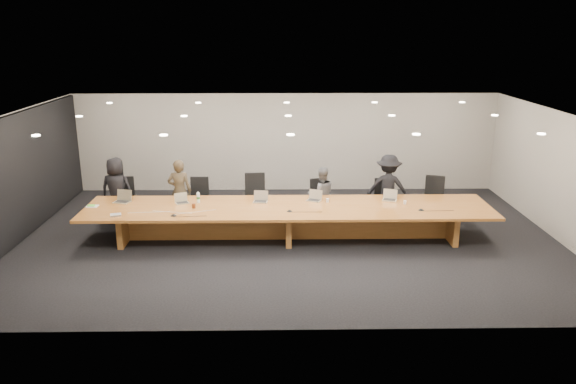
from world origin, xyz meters
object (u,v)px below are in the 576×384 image
(laptop_b, at_px, (182,198))
(laptop_e, at_px, (390,195))
(chair_far_right, at_px, (433,199))
(laptop_d, at_px, (314,196))
(person_c, at_px, (321,195))
(mic_left, at_px, (174,215))
(conference_table, at_px, (288,216))
(chair_left, at_px, (199,199))
(person_b, at_px, (180,191))
(laptop_c, at_px, (260,197))
(water_bottle, at_px, (198,198))
(chair_far_left, at_px, (125,199))
(chair_mid_left, at_px, (255,198))
(av_box, at_px, (116,215))
(paper_cup_far, at_px, (405,202))
(laptop_a, at_px, (121,197))
(chair_mid_right, at_px, (321,199))
(chair_right, at_px, (385,199))
(mic_center, at_px, (289,211))
(paper_cup_near, at_px, (328,200))
(person_a, at_px, (117,190))
(person_d, at_px, (388,188))
(mic_right, at_px, (421,210))
(amber_mug, at_px, (194,206))

(laptop_b, bearing_deg, laptop_e, -22.19)
(chair_far_right, height_order, laptop_d, chair_far_right)
(person_c, bearing_deg, mic_left, 17.96)
(conference_table, xyz_separation_m, chair_far_right, (3.56, 1.17, 0.03))
(chair_left, distance_m, person_b, 0.52)
(person_b, bearing_deg, person_c, 179.66)
(laptop_c, xyz_separation_m, water_bottle, (-1.40, -0.02, -0.01))
(chair_far_left, height_order, chair_mid_left, chair_mid_left)
(av_box, bearing_deg, conference_table, -9.04)
(conference_table, bearing_deg, paper_cup_far, 2.97)
(laptop_a, height_order, mic_left, laptop_a)
(chair_mid_right, bearing_deg, conference_table, -141.80)
(chair_right, bearing_deg, chair_far_right, -16.88)
(mic_left, height_order, mic_center, mic_left)
(person_c, bearing_deg, paper_cup_near, 85.20)
(person_a, relative_size, laptop_a, 4.49)
(paper_cup_near, bearing_deg, water_bottle, 179.84)
(conference_table, distance_m, laptop_b, 2.43)
(person_a, xyz_separation_m, av_box, (0.48, -1.84, -0.03))
(person_a, height_order, laptop_a, person_a)
(laptop_c, bearing_deg, mic_left, -145.67)
(chair_far_left, xyz_separation_m, laptop_d, (4.56, -0.88, 0.33))
(chair_left, height_order, person_a, person_a)
(chair_right, relative_size, av_box, 4.56)
(person_c, distance_m, person_d, 1.65)
(laptop_e, distance_m, mic_right, 0.93)
(person_a, bearing_deg, person_d, -174.11)
(chair_far_left, bearing_deg, conference_table, -27.12)
(chair_left, bearing_deg, mic_right, -16.89)
(chair_left, relative_size, mic_center, 8.80)
(mic_center, bearing_deg, chair_far_right, 23.21)
(laptop_d, xyz_separation_m, water_bottle, (-2.62, -0.10, -0.01))
(av_box, bearing_deg, laptop_a, 79.36)
(person_b, xyz_separation_m, amber_mug, (0.52, -1.25, 0.02))
(chair_far_left, distance_m, chair_far_right, 7.53)
(laptop_a, distance_m, av_box, 0.95)
(conference_table, distance_m, laptop_a, 3.81)
(conference_table, relative_size, chair_far_right, 8.12)
(chair_far_left, xyz_separation_m, paper_cup_far, (6.59, -1.17, 0.25))
(laptop_d, distance_m, paper_cup_near, 0.33)
(chair_mid_left, relative_size, mic_center, 9.71)
(person_b, distance_m, av_box, 2.04)
(chair_right, distance_m, water_bottle, 4.57)
(mic_center, xyz_separation_m, mic_right, (2.86, 0.03, 0.00))
(person_a, xyz_separation_m, person_c, (4.96, -0.14, -0.11))
(chair_left, relative_size, paper_cup_near, 12.62)
(person_d, distance_m, av_box, 6.38)
(chair_left, relative_size, chair_mid_right, 1.05)
(laptop_b, bearing_deg, conference_table, -30.74)
(chair_mid_left, bearing_deg, water_bottle, -145.99)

